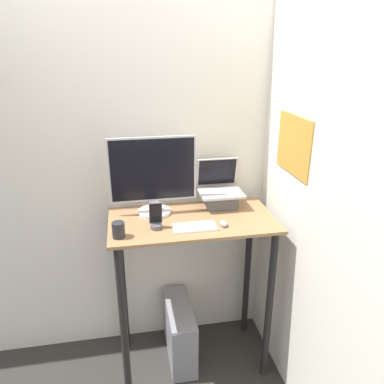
% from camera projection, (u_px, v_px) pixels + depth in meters
% --- Properties ---
extents(wall_back, '(6.00, 0.05, 2.60)m').
position_uv_depth(wall_back, '(183.00, 176.00, 2.62)').
color(wall_back, silver).
rests_on(wall_back, ground_plane).
extents(wall_side_right, '(0.06, 6.00, 2.60)m').
position_uv_depth(wall_side_right, '(305.00, 205.00, 2.14)').
color(wall_side_right, silver).
rests_on(wall_side_right, ground_plane).
extents(desk, '(1.04, 0.55, 1.14)m').
position_uv_depth(desk, '(192.00, 256.00, 2.44)').
color(desk, '#936D47').
rests_on(desk, ground_plane).
extents(laptop, '(0.29, 0.25, 0.31)m').
position_uv_depth(laptop, '(220.00, 194.00, 2.51)').
color(laptop, '#4C4C51').
rests_on(laptop, desk).
extents(monitor, '(0.55, 0.21, 0.50)m').
position_uv_depth(monitor, '(153.00, 178.00, 2.34)').
color(monitor, silver).
rests_on(monitor, desk).
extents(keyboard, '(0.26, 0.12, 0.02)m').
position_uv_depth(keyboard, '(195.00, 227.00, 2.22)').
color(keyboard, white).
rests_on(keyboard, desk).
extents(mouse, '(0.04, 0.07, 0.03)m').
position_uv_depth(mouse, '(224.00, 224.00, 2.25)').
color(mouse, '#99999E').
rests_on(mouse, desk).
extents(cell_phone, '(0.08, 0.07, 0.17)m').
position_uv_depth(cell_phone, '(156.00, 220.00, 2.21)').
color(cell_phone, '#4C4C51').
rests_on(cell_phone, desk).
extents(computer_tower, '(0.18, 0.51, 0.43)m').
position_uv_depth(computer_tower, '(180.00, 331.00, 2.71)').
color(computer_tower, gray).
rests_on(computer_tower, ground_plane).
extents(mug, '(0.07, 0.07, 0.09)m').
position_uv_depth(mug, '(118.00, 230.00, 2.10)').
color(mug, '#262628').
rests_on(mug, desk).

